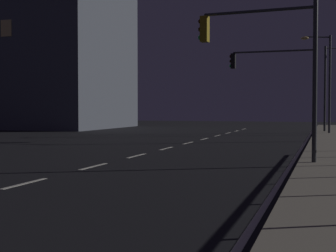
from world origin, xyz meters
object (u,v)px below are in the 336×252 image
at_px(street_lamp_far_end, 325,74).
at_px(street_lamp_mid_block, 329,80).
at_px(traffic_light_overhead_east, 262,50).
at_px(traffic_light_far_right, 277,73).

bearing_deg(street_lamp_far_end, street_lamp_mid_block, 85.03).
xyz_separation_m(traffic_light_overhead_east, street_lamp_mid_block, (2.35, 24.59, 0.27)).
relative_size(traffic_light_overhead_east, street_lamp_mid_block, 0.80).
height_order(traffic_light_overhead_east, street_lamp_far_end, street_lamp_far_end).
distance_m(traffic_light_overhead_east, street_lamp_mid_block, 24.70).
relative_size(traffic_light_far_right, street_lamp_far_end, 0.76).
height_order(traffic_light_far_right, traffic_light_overhead_east, traffic_light_far_right).
height_order(traffic_light_far_right, street_lamp_mid_block, street_lamp_mid_block).
bearing_deg(traffic_light_overhead_east, traffic_light_far_right, 93.30).
bearing_deg(street_lamp_far_end, traffic_light_overhead_east, -95.53).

